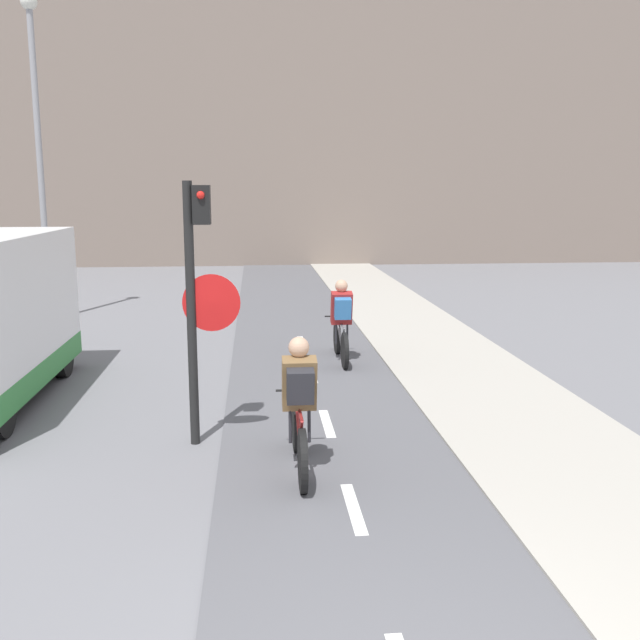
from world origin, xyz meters
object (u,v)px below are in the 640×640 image
at_px(cyclist_near, 299,409).
at_px(cyclist_far, 341,323).
at_px(street_lamp_far, 37,128).
at_px(traffic_light_pole, 198,284).

distance_m(cyclist_near, cyclist_far, 5.00).
relative_size(cyclist_near, cyclist_far, 1.01).
bearing_deg(cyclist_far, street_lamp_far, 142.88).
height_order(traffic_light_pole, cyclist_near, traffic_light_pole).
relative_size(street_lamp_far, cyclist_far, 4.06).
height_order(cyclist_near, cyclist_far, cyclist_near).
xyz_separation_m(street_lamp_far, cyclist_far, (6.26, -4.74, -3.65)).
bearing_deg(cyclist_near, cyclist_far, 77.96).
bearing_deg(street_lamp_far, cyclist_far, -37.12).
bearing_deg(cyclist_near, street_lamp_far, 118.46).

